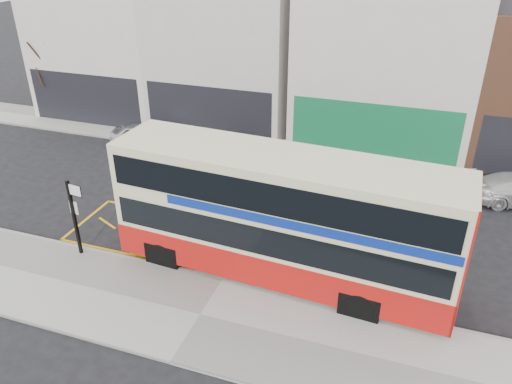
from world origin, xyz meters
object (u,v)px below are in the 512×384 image
at_px(car_grey, 230,152).
at_px(street_tree_right, 479,106).
at_px(double_decker_bus, 283,217).
at_px(street_tree_left, 44,49).
at_px(bus_stop_post, 74,211).
at_px(car_silver, 145,136).

distance_m(car_grey, street_tree_right, 12.22).
height_order(double_decker_bus, street_tree_left, street_tree_left).
relative_size(car_grey, street_tree_right, 0.78).
distance_m(street_tree_left, street_tree_right, 24.66).
height_order(street_tree_left, street_tree_right, street_tree_left).
xyz_separation_m(double_decker_bus, street_tree_right, (6.36, 11.31, 0.89)).
relative_size(double_decker_bus, bus_stop_post, 3.87).
height_order(car_grey, street_tree_right, street_tree_right).
bearing_deg(car_silver, car_grey, -98.72).
relative_size(car_silver, street_tree_left, 0.60).
bearing_deg(car_grey, bus_stop_post, 166.35).
relative_size(bus_stop_post, street_tree_right, 0.62).
xyz_separation_m(bus_stop_post, car_grey, (2.20, 9.36, -1.32)).
xyz_separation_m(bus_stop_post, street_tree_left, (-10.97, 12.45, 2.31)).
bearing_deg(car_silver, street_tree_left, 69.32).
distance_m(bus_stop_post, street_tree_left, 16.75).
relative_size(street_tree_left, street_tree_right, 1.29).
bearing_deg(street_tree_right, car_silver, -170.83).
distance_m(double_decker_bus, bus_stop_post, 7.43).
distance_m(bus_stop_post, car_silver, 10.44).
height_order(bus_stop_post, car_silver, bus_stop_post).
height_order(double_decker_bus, street_tree_right, street_tree_right).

